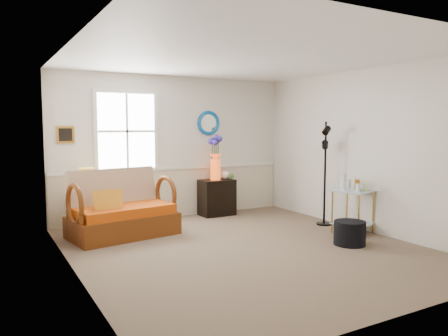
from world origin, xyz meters
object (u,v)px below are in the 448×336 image
cabinet (217,197)px  side_table (353,212)px  ottoman (350,233)px  lamp_stand (89,213)px  floor_lamp (325,174)px  loveseat (123,203)px

cabinet → side_table: bearing=-63.0°
cabinet → side_table: size_ratio=0.99×
side_table → ottoman: size_ratio=1.54×
side_table → cabinet: bearing=117.8°
side_table → ottoman: bearing=-138.6°
lamp_stand → floor_lamp: (3.60, -1.63, 0.61)m
lamp_stand → ottoman: lamp_stand is taller
side_table → floor_lamp: size_ratio=0.39×
ottoman → loveseat: bearing=142.0°
lamp_stand → floor_lamp: floor_lamp is taller
lamp_stand → ottoman: (3.03, -2.79, -0.10)m
loveseat → lamp_stand: (-0.36, 0.71, -0.24)m
floor_lamp → ottoman: (-0.57, -1.15, -0.71)m
side_table → floor_lamp: 0.85m
loveseat → floor_lamp: bearing=-25.1°
loveseat → ottoman: size_ratio=3.50×
floor_lamp → ottoman: bearing=-137.5°
loveseat → cabinet: bearing=10.0°
lamp_stand → side_table: 4.26m
loveseat → lamp_stand: 0.83m
floor_lamp → ottoman: size_ratio=3.96×
lamp_stand → cabinet: bearing=-0.2°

